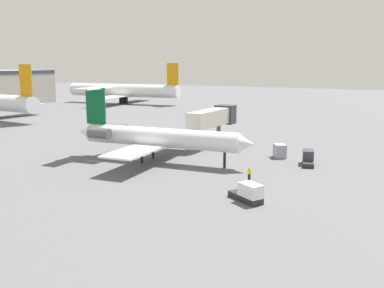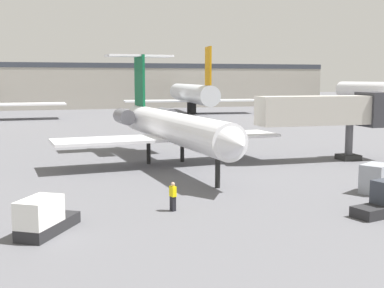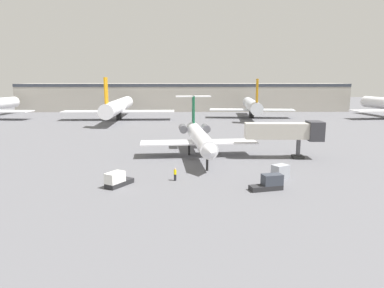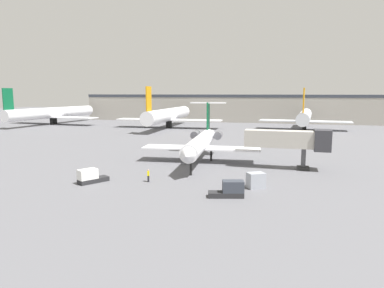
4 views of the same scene
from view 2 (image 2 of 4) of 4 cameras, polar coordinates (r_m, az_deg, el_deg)
ground_plane at (r=44.93m, az=-7.46°, el=-2.41°), size 400.00×400.00×0.10m
regional_jet at (r=44.23m, az=-2.57°, el=2.13°), size 20.41×26.82×9.97m
jet_bridge at (r=48.11m, az=15.76°, el=3.58°), size 12.88×3.25×6.29m
ground_crew_marshaller at (r=29.16m, az=-2.18°, el=-5.93°), size 0.38×0.46×1.69m
baggage_tug_lead at (r=25.85m, az=-16.41°, el=-8.03°), size 3.29×4.14×1.90m
cargo_container_uld at (r=35.75m, az=20.06°, el=-3.69°), size 2.56×2.36×1.94m
terminal_building at (r=134.54m, az=-13.72°, el=6.42°), size 135.26×18.26×11.28m
parked_airliner_centre at (r=107.61m, az=-0.03°, el=5.67°), size 28.97×34.21×13.27m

